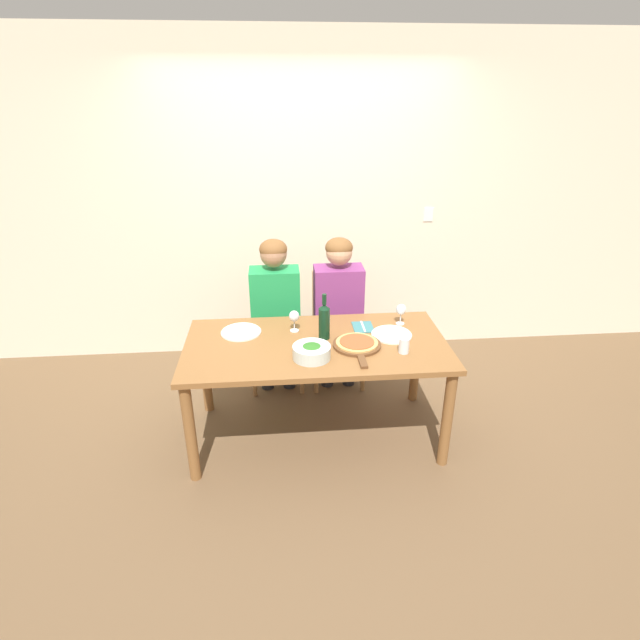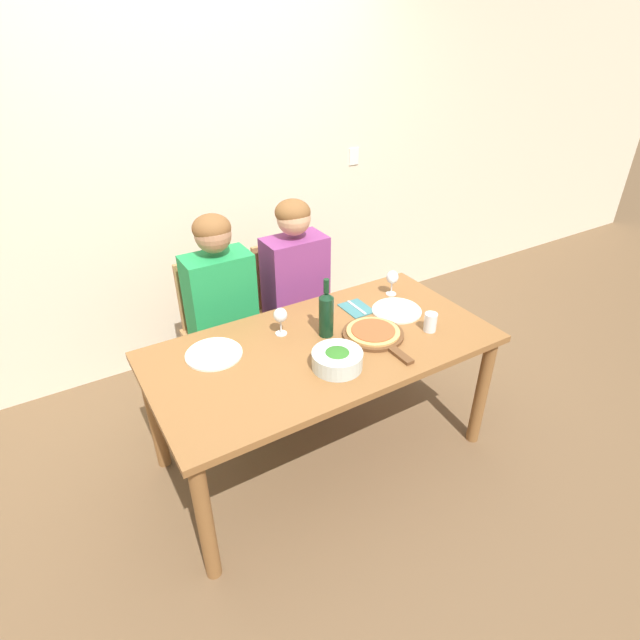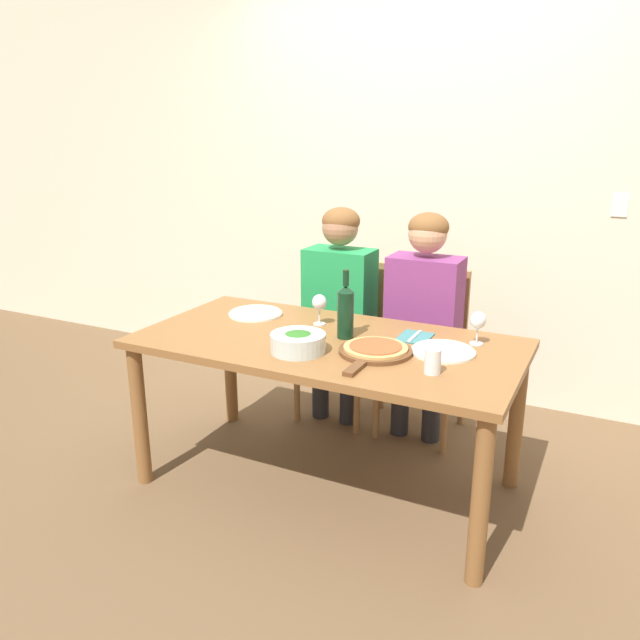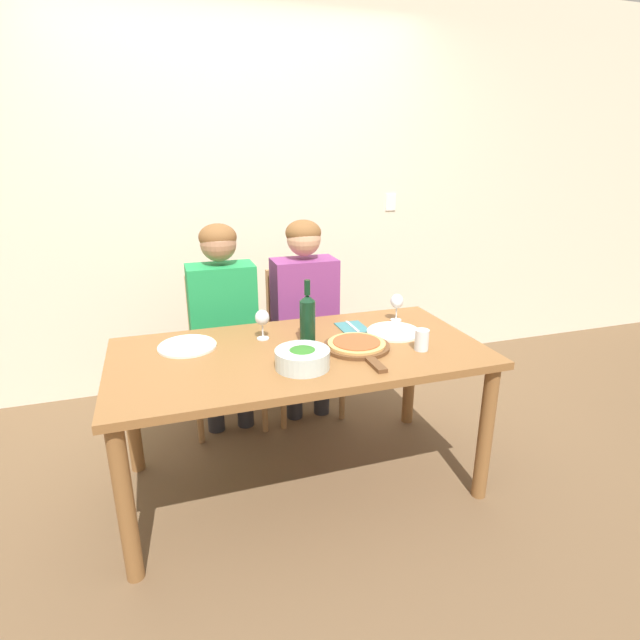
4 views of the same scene
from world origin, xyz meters
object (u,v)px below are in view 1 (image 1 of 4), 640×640
object	(u,v)px
chair_left	(276,325)
dinner_plate_right	(392,334)
water_tumbler	(404,345)
person_man	(339,300)
wine_glass_left	(294,317)
chair_right	(337,323)
dinner_plate_left	(241,332)
wine_glass_right	(401,310)
wine_bottle	(324,321)
person_woman	(275,302)
broccoli_bowl	(312,352)
fork_on_napkin	(363,327)
pizza_on_board	(357,344)

from	to	relation	value
chair_left	dinner_plate_right	world-z (taller)	chair_left
water_tumbler	dinner_plate_right	bearing A→B (deg)	95.59
person_man	wine_glass_left	size ratio (longest dim) A/B	8.19
chair_right	dinner_plate_left	distance (m)	0.98
wine_glass_right	dinner_plate_left	bearing A→B (deg)	-177.55
wine_bottle	person_woman	bearing A→B (deg)	117.29
dinner_plate_left	dinner_plate_right	size ratio (longest dim) A/B	1.00
broccoli_bowl	dinner_plate_right	world-z (taller)	broccoli_bowl
wine_glass_right	fork_on_napkin	bearing A→B (deg)	-172.56
person_man	pizza_on_board	size ratio (longest dim) A/B	2.73
broccoli_bowl	wine_bottle	bearing A→B (deg)	68.58
wine_glass_right	fork_on_napkin	world-z (taller)	wine_glass_right
wine_glass_right	fork_on_napkin	distance (m)	0.29
fork_on_napkin	wine_glass_left	bearing A→B (deg)	-178.55
broccoli_bowl	fork_on_napkin	world-z (taller)	broccoli_bowl
pizza_on_board	fork_on_napkin	distance (m)	0.29
chair_left	fork_on_napkin	size ratio (longest dim) A/B	5.04
person_man	dinner_plate_left	world-z (taller)	person_man
person_man	wine_glass_right	world-z (taller)	person_man
fork_on_napkin	wine_bottle	bearing A→B (deg)	-154.39
chair_left	dinner_plate_right	bearing A→B (deg)	-43.36
person_woman	wine_glass_right	distance (m)	0.99
pizza_on_board	wine_glass_right	bearing A→B (deg)	41.16
person_man	water_tumbler	xyz separation A→B (m)	(0.31, -0.87, 0.03)
chair_right	wine_glass_right	distance (m)	0.76
chair_left	wine_glass_left	distance (m)	0.71
chair_left	wine_glass_left	size ratio (longest dim) A/B	6.01
chair_left	chair_right	xyz separation A→B (m)	(0.50, 0.00, 0.00)
chair_right	chair_left	bearing A→B (deg)	180.00
wine_bottle	pizza_on_board	world-z (taller)	wine_bottle
chair_left	water_tumbler	xyz separation A→B (m)	(0.80, -0.98, 0.28)
chair_right	person_man	world-z (taller)	person_man
chair_left	wine_bottle	size ratio (longest dim) A/B	2.87
person_man	pizza_on_board	world-z (taller)	person_man
chair_right	wine_bottle	size ratio (longest dim) A/B	2.87
person_woman	dinner_plate_left	bearing A→B (deg)	-115.43
chair_right	fork_on_napkin	size ratio (longest dim) A/B	5.04
person_man	dinner_plate_left	distance (m)	0.89
person_man	wine_bottle	xyz separation A→B (m)	(-0.17, -0.62, 0.11)
wine_glass_left	water_tumbler	size ratio (longest dim) A/B	1.52
person_man	water_tumbler	size ratio (longest dim) A/B	12.43
chair_right	broccoli_bowl	distance (m)	1.07
dinner_plate_left	wine_glass_right	bearing A→B (deg)	2.45
chair_right	wine_glass_left	size ratio (longest dim) A/B	6.01
dinner_plate_right	water_tumbler	world-z (taller)	water_tumbler
fork_on_napkin	chair_left	bearing A→B (deg)	135.63
dinner_plate_right	wine_glass_left	bearing A→B (deg)	168.79
chair_left	broccoli_bowl	xyz separation A→B (m)	(0.22, -0.99, 0.28)
wine_glass_right	water_tumbler	world-z (taller)	wine_glass_right
dinner_plate_left	fork_on_napkin	distance (m)	0.84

